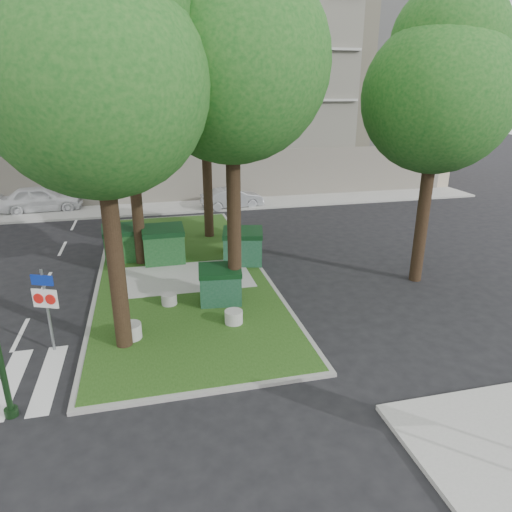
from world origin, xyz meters
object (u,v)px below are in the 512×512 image
object	(u,v)px
tree_street_right	(441,82)
litter_bin	(228,243)
dumpster_c	(220,285)
bollard_mid	(169,299)
dumpster_a	(123,243)
dumpster_d	(243,247)
car_silver	(232,198)
dumpster_b	(164,245)
bollard_left	(131,331)
car_white	(41,199)
traffic_sign_pole	(46,300)
tree_median_near_left	(98,61)
bollard_right	(234,317)
tree_median_mid	(128,83)
tree_median_far	(205,51)
tree_median_near_right	(234,41)

from	to	relation	value
tree_street_right	litter_bin	bearing A→B (deg)	144.80
dumpster_c	bollard_mid	xyz separation A→B (m)	(-1.66, 0.24, -0.43)
dumpster_a	dumpster_c	size ratio (longest dim) A/B	1.13
dumpster_d	car_silver	distance (m)	9.91
dumpster_a	dumpster_b	bearing A→B (deg)	-27.80
dumpster_b	litter_bin	distance (m)	2.89
bollard_left	car_white	distance (m)	17.52
dumpster_a	litter_bin	bearing A→B (deg)	-3.93
traffic_sign_pole	tree_median_near_left	bearing A→B (deg)	14.36
dumpster_b	bollard_right	distance (m)	6.09
dumpster_b	tree_median_mid	bearing A→B (deg)	163.82
dumpster_b	dumpster_d	world-z (taller)	dumpster_b
tree_median_near_left	car_white	distance (m)	18.91
dumpster_a	dumpster_b	xyz separation A→B (m)	(1.60, -0.68, 0.03)
dumpster_a	dumpster_d	size ratio (longest dim) A/B	0.94
tree_street_right	bollard_left	distance (m)	12.56
car_white	tree_street_right	bearing A→B (deg)	-136.62
litter_bin	dumpster_b	bearing A→B (deg)	-164.92
car_silver	bollard_left	bearing A→B (deg)	151.49
dumpster_c	litter_bin	distance (m)	5.18
tree_median_far	car_silver	world-z (taller)	tree_median_far
litter_bin	bollard_right	bearing A→B (deg)	-98.85
tree_street_right	bollard_right	size ratio (longest dim) A/B	18.45
tree_median_near_left	tree_median_far	bearing A→B (deg)	68.72
tree_street_right	bollard_mid	bearing A→B (deg)	-178.27
dumpster_c	tree_median_mid	bearing A→B (deg)	124.67
traffic_sign_pole	dumpster_b	bearing A→B (deg)	83.98
tree_median_near_right	dumpster_c	world-z (taller)	tree_median_near_right
bollard_mid	dumpster_a	bearing A→B (deg)	108.00
tree_median_far	tree_median_near_left	bearing A→B (deg)	-111.28
litter_bin	car_white	distance (m)	13.64
tree_street_right	traffic_sign_pole	bearing A→B (deg)	-169.98
tree_median_near_left	bollard_right	world-z (taller)	tree_median_near_left
tree_median_mid	dumpster_b	bearing A→B (deg)	-15.34
dumpster_a	car_silver	xyz separation A→B (m)	(6.11, 8.24, -0.21)
tree_street_right	car_silver	size ratio (longest dim) A/B	2.70
tree_median_near_right	dumpster_d	world-z (taller)	tree_median_near_right
dumpster_a	bollard_left	size ratio (longest dim) A/B	2.75
tree_median_mid	car_silver	xyz separation A→B (m)	(5.34, 8.69, -6.36)
dumpster_a	dumpster_c	xyz separation A→B (m)	(3.20, -4.97, -0.09)
dumpster_c	bollard_right	bearing A→B (deg)	-78.07
tree_median_far	dumpster_c	bearing A→B (deg)	-95.86
tree_median_far	traffic_sign_pole	bearing A→B (deg)	-121.64
bollard_left	car_silver	xyz separation A→B (m)	(5.76, 14.93, 0.28)
bollard_mid	litter_bin	xyz separation A→B (m)	(2.83, 4.80, 0.19)
tree_median_mid	bollard_left	size ratio (longest dim) A/B	16.53
dumpster_d	tree_street_right	bearing A→B (deg)	-12.19
tree_median_far	car_white	size ratio (longest dim) A/B	2.61
dumpster_b	bollard_right	bearing A→B (deg)	-74.11
dumpster_c	car_silver	bearing A→B (deg)	84.00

